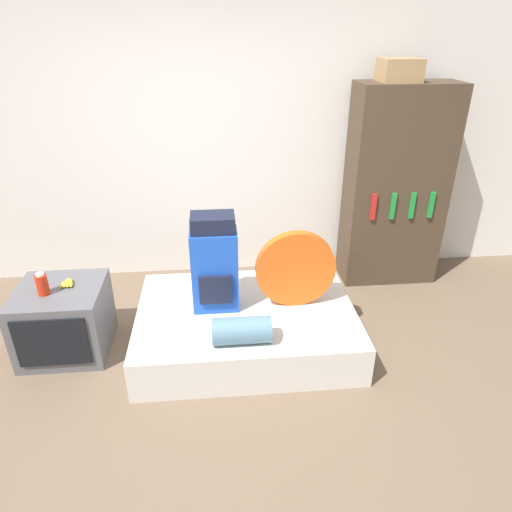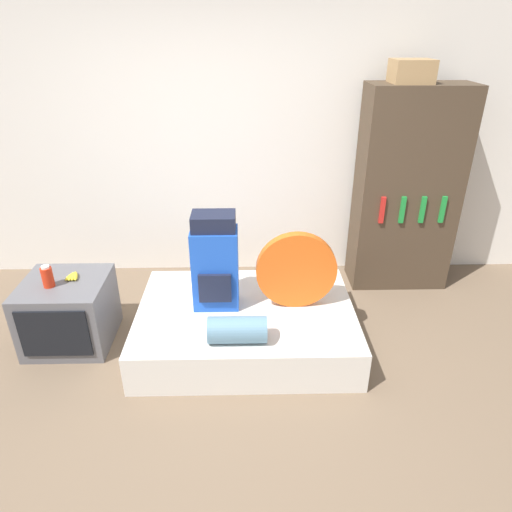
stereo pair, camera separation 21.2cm
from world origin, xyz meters
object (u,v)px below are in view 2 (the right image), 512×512
object	(u,v)px
television	(69,312)
canister	(47,277)
bookshelf	(406,191)
backpack	(215,263)
cardboard_box	(412,71)
sleeping_roll	(237,330)
tent_bag	(296,270)

from	to	relation	value
television	canister	world-z (taller)	canister
bookshelf	canister	bearing A→B (deg)	-161.65
backpack	cardboard_box	xyz separation A→B (m)	(1.58, 0.88, 1.26)
canister	backpack	bearing A→B (deg)	3.27
bookshelf	cardboard_box	xyz separation A→B (m)	(-0.12, -0.02, 1.01)
backpack	television	size ratio (longest dim) A/B	1.20
sleeping_roll	bookshelf	xyz separation A→B (m)	(1.53, 1.37, 0.51)
backpack	sleeping_roll	size ratio (longest dim) A/B	1.86
backpack	canister	world-z (taller)	backpack
bookshelf	cardboard_box	distance (m)	1.02
canister	bookshelf	distance (m)	3.10
backpack	cardboard_box	size ratio (longest dim) A/B	2.36
television	cardboard_box	xyz separation A→B (m)	(2.74, 0.90, 1.67)
sleeping_roll	canister	bearing A→B (deg)	164.06
television	canister	xyz separation A→B (m)	(-0.07, -0.06, 0.35)
sleeping_roll	bookshelf	distance (m)	2.11
backpack	canister	size ratio (longest dim) A/B	4.43
backpack	cardboard_box	distance (m)	2.20
sleeping_roll	bookshelf	world-z (taller)	bookshelf
sleeping_roll	television	size ratio (longest dim) A/B	0.64
canister	bookshelf	size ratio (longest dim) A/B	0.09
bookshelf	television	bearing A→B (deg)	-162.21
tent_bag	canister	xyz separation A→B (m)	(-1.84, -0.05, -0.00)
television	cardboard_box	distance (m)	3.33
tent_bag	canister	world-z (taller)	tent_bag
sleeping_roll	cardboard_box	xyz separation A→B (m)	(1.41, 1.36, 1.53)
television	tent_bag	bearing A→B (deg)	-0.15
canister	cardboard_box	size ratio (longest dim) A/B	0.53
backpack	sleeping_roll	bearing A→B (deg)	-70.35
canister	cardboard_box	bearing A→B (deg)	18.78
canister	tent_bag	bearing A→B (deg)	1.57
bookshelf	cardboard_box	size ratio (longest dim) A/B	5.78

